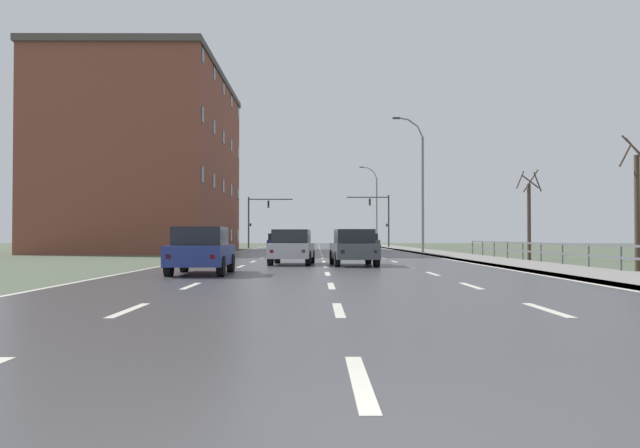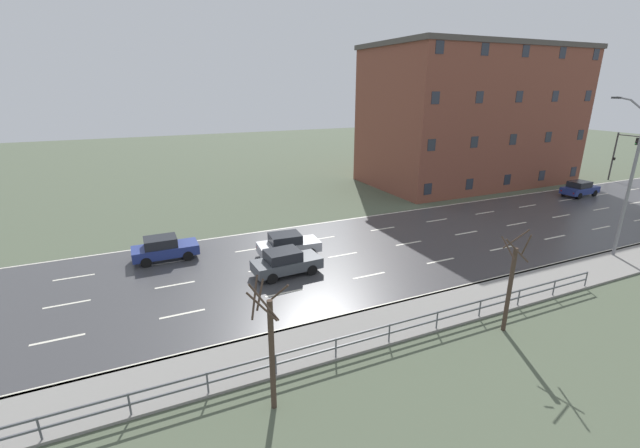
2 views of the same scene
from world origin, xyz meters
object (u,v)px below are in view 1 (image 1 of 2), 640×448
at_px(traffic_signal_left, 257,214).
at_px(car_near_left, 354,247).
at_px(car_far_right, 368,242).
at_px(brick_building, 149,163).
at_px(car_mid_centre, 292,247).
at_px(car_far_left, 277,242).
at_px(street_lamp_midground, 421,186).
at_px(traffic_signal_right, 381,213).
at_px(car_near_right, 201,250).
at_px(street_lamp_distant, 376,207).

xyz_separation_m(traffic_signal_left, car_near_left, (8.20, -44.97, -2.96)).
bearing_deg(car_far_right, brick_building, -168.14).
distance_m(car_far_right, car_mid_centre, 32.79).
bearing_deg(traffic_signal_left, car_mid_centre, -82.82).
bearing_deg(car_far_left, street_lamp_midground, -51.62).
xyz_separation_m(traffic_signal_right, car_mid_centre, (-8.49, -45.69, -3.15)).
relative_size(traffic_signal_left, car_far_left, 1.36).
relative_size(car_far_right, car_near_right, 1.01).
xyz_separation_m(car_near_left, car_mid_centre, (-2.68, 1.11, 0.00)).
bearing_deg(car_near_left, car_far_left, 95.88).
relative_size(car_far_left, brick_building, 0.18).
xyz_separation_m(car_far_left, car_near_right, (-0.02, -40.65, 0.00)).
bearing_deg(car_far_right, car_mid_centre, -102.79).
bearing_deg(car_far_left, traffic_signal_right, 45.68).
xyz_separation_m(traffic_signal_right, traffic_signal_left, (-14.01, -1.83, -0.19)).
xyz_separation_m(street_lamp_distant, brick_building, (-22.22, -29.92, 2.42)).
relative_size(traffic_signal_right, car_far_left, 1.44).
distance_m(street_lamp_distant, car_mid_centre, 58.14).
bearing_deg(street_lamp_distant, car_mid_centre, -98.84).
bearing_deg(car_mid_centre, street_lamp_midground, 69.10).
relative_size(street_lamp_distant, traffic_signal_left, 1.85).
bearing_deg(car_mid_centre, car_far_left, 97.91).
bearing_deg(car_near_left, car_mid_centre, 154.52).
bearing_deg(street_lamp_midground, car_far_left, 131.24).
relative_size(traffic_signal_right, traffic_signal_left, 1.06).
xyz_separation_m(car_far_right, brick_building, (-19.24, -4.88, 6.80)).
bearing_deg(car_mid_centre, brick_building, 119.22).
height_order(street_lamp_midground, car_far_left, street_lamp_midground).
bearing_deg(car_far_right, street_lamp_distant, 80.82).
xyz_separation_m(traffic_signal_right, brick_building, (-21.80, -18.32, 3.65)).
bearing_deg(street_lamp_midground, car_near_right, -112.93).
distance_m(traffic_signal_right, car_far_left, 17.15).
distance_m(street_lamp_distant, traffic_signal_right, 11.67).
distance_m(car_mid_centre, car_near_right, 8.06).
bearing_deg(car_far_left, brick_building, -154.72).
relative_size(traffic_signal_right, car_near_right, 1.46).
relative_size(car_near_left, car_mid_centre, 1.00).
distance_m(street_lamp_midground, car_near_left, 22.26).
relative_size(traffic_signal_right, brick_building, 0.25).
distance_m(traffic_signal_right, traffic_signal_left, 14.13).
xyz_separation_m(car_far_right, car_far_left, (-8.60, 0.81, 0.00)).
bearing_deg(traffic_signal_left, brick_building, -115.28).
distance_m(car_far_right, brick_building, 20.98).
bearing_deg(traffic_signal_left, car_near_right, -86.86).
xyz_separation_m(street_lamp_distant, car_near_right, (-11.61, -64.88, -4.37)).
height_order(car_far_right, car_near_right, same).
xyz_separation_m(traffic_signal_left, car_far_right, (11.45, -11.61, -2.96)).
xyz_separation_m(car_far_right, car_near_right, (-8.63, -39.85, 0.00)).
distance_m(car_far_left, car_near_right, 40.65).
relative_size(street_lamp_distant, car_near_left, 2.52).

